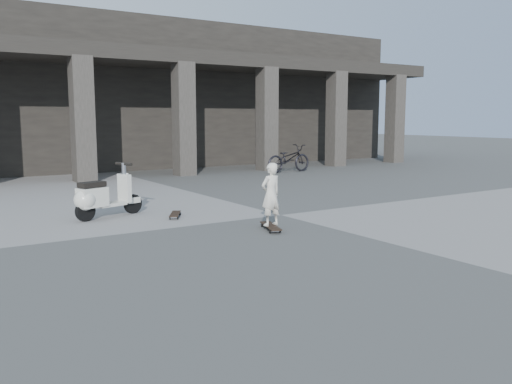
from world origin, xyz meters
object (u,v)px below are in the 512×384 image
bicycle (289,159)px  scooter (98,198)px  skateboard_spare (175,214)px  longboard (271,226)px  child (271,194)px

bicycle → scooter: bearing=118.1°
scooter → bicycle: scooter is taller
skateboard_spare → scooter: size_ratio=0.45×
longboard → scooter: scooter is taller
longboard → skateboard_spare: bearing=43.1°
longboard → bicycle: 10.73m
scooter → skateboard_spare: bearing=-43.9°
skateboard_spare → bicycle: bearing=-19.8°
longboard → child: 0.60m
scooter → bicycle: (8.94, 5.65, 0.08)m
bicycle → child: bearing=137.8°
longboard → child: (-0.00, 0.00, 0.60)m
child → skateboard_spare: bearing=-72.9°
skateboard_spare → child: child is taller
longboard → skateboard_spare: 2.34m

